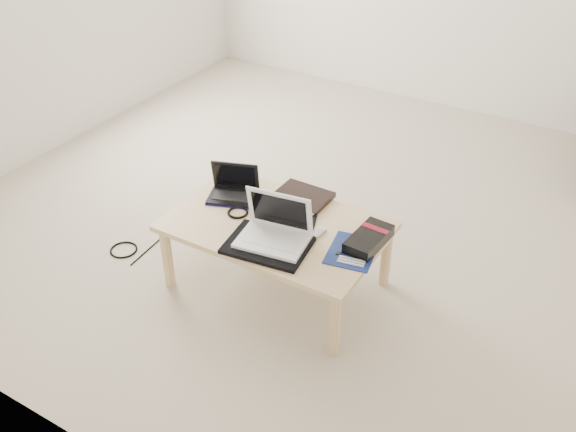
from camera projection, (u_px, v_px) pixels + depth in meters
The scene contains 13 objects.
ground at pixel (302, 208), 4.14m from camera, with size 4.00×4.00×0.00m, color #BEAF9A.
coffee_table at pixel (276, 232), 3.32m from camera, with size 1.10×0.70×0.40m.
book at pixel (302, 197), 3.47m from camera, with size 0.30×0.25×0.03m.
netbook at pixel (234, 190), 3.49m from camera, with size 0.31×0.27×0.19m.
tablet at pixel (290, 220), 3.31m from camera, with size 0.31×0.28×0.01m.
remote at pixel (313, 238), 3.18m from camera, with size 0.06×0.20×0.02m.
neoprene_sleeve at pixel (268, 245), 3.12m from camera, with size 0.40×0.29×0.02m, color black.
white_laptop at pixel (275, 230), 3.13m from camera, with size 0.37×0.28×0.24m.
motherboard at pixel (352, 251), 3.10m from camera, with size 0.27×0.31×0.01m.
gpu_box at pixel (369, 239), 3.13m from camera, with size 0.16×0.29×0.06m.
cable_coil at pixel (238, 212), 3.37m from camera, with size 0.11×0.11×0.01m, color black.
floor_cable_coil at pixel (124, 250), 3.76m from camera, with size 0.16×0.16×0.01m, color black.
floor_cable_trail at pixel (148, 250), 3.76m from camera, with size 0.01×0.01×0.33m, color black.
Camera 1 is at (1.68, -3.01, 2.29)m, focal length 40.00 mm.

